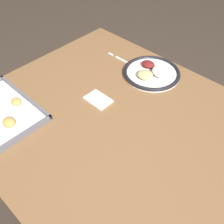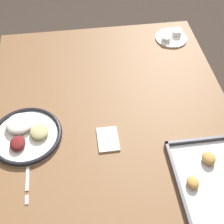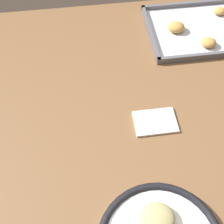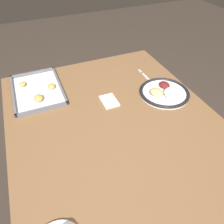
% 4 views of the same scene
% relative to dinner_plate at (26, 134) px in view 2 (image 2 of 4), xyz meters
% --- Properties ---
extents(ground_plane, '(8.00, 8.00, 0.00)m').
position_rel_dinner_plate_xyz_m(ground_plane, '(-0.08, 0.37, -0.77)').
color(ground_plane, '#382D26').
extents(dining_table, '(1.28, 1.07, 0.76)m').
position_rel_dinner_plate_xyz_m(dining_table, '(-0.08, 0.37, -0.11)').
color(dining_table, brown).
rests_on(dining_table, ground_plane).
extents(dinner_plate, '(0.30, 0.30, 0.05)m').
position_rel_dinner_plate_xyz_m(dinner_plate, '(0.00, 0.00, 0.00)').
color(dinner_plate, white).
rests_on(dinner_plate, dining_table).
extents(fork, '(0.20, 0.01, 0.00)m').
position_rel_dinner_plate_xyz_m(fork, '(0.20, 0.01, -0.01)').
color(fork, silver).
rests_on(fork, dining_table).
extents(saucer_plate, '(0.17, 0.17, 0.04)m').
position_rel_dinner_plate_xyz_m(saucer_plate, '(-0.57, 0.77, -0.00)').
color(saucer_plate, white).
rests_on(saucer_plate, dining_table).
extents(baking_tray, '(0.41, 0.29, 0.04)m').
position_rel_dinner_plate_xyz_m(baking_tray, '(0.32, 0.70, -0.01)').
color(baking_tray, '#595960').
rests_on(baking_tray, dining_table).
extents(napkin, '(0.12, 0.09, 0.01)m').
position_rel_dinner_plate_xyz_m(napkin, '(0.06, 0.33, -0.01)').
color(napkin, silver).
rests_on(napkin, dining_table).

